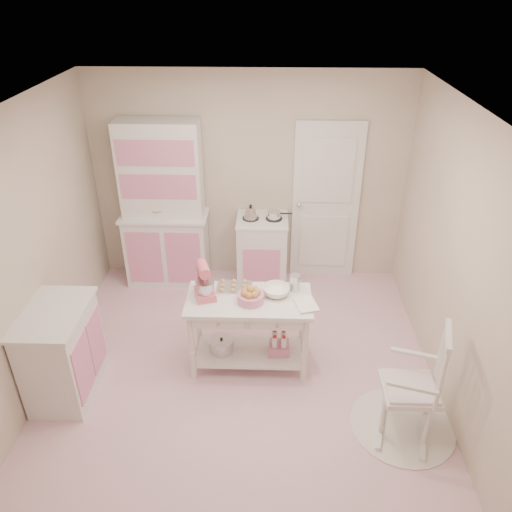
{
  "coord_description": "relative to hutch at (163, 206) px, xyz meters",
  "views": [
    {
      "loc": [
        0.27,
        -3.82,
        3.53
      ],
      "look_at": [
        0.13,
        0.59,
        0.98
      ],
      "focal_mm": 35.0,
      "sensor_mm": 36.0,
      "label": 1
    }
  ],
  "objects": [
    {
      "name": "lace_rug",
      "position": [
        2.5,
        -2.35,
        -1.03
      ],
      "size": [
        0.92,
        0.92,
        0.01
      ],
      "primitive_type": "cylinder",
      "color": "white",
      "rests_on": "ground"
    },
    {
      "name": "cookie_tray",
      "position": [
        0.95,
        -1.39,
        -0.23
      ],
      "size": [
        0.34,
        0.24,
        0.02
      ],
      "primitive_type": "cube",
      "color": "silver",
      "rests_on": "work_table"
    },
    {
      "name": "stove",
      "position": [
        1.2,
        -0.05,
        -0.58
      ],
      "size": [
        0.62,
        0.57,
        0.92
      ],
      "primitive_type": "cube",
      "color": "white",
      "rests_on": "ground"
    },
    {
      "name": "metal_pitcher",
      "position": [
        1.54,
        -1.41,
        -0.16
      ],
      "size": [
        0.1,
        0.1,
        0.17
      ],
      "primitive_type": "cylinder",
      "color": "silver",
      "rests_on": "work_table"
    },
    {
      "name": "bread_basket",
      "position": [
        1.12,
        -1.62,
        -0.19
      ],
      "size": [
        0.25,
        0.25,
        0.09
      ],
      "primitive_type": "cylinder",
      "color": "pink",
      "rests_on": "work_table"
    },
    {
      "name": "stand_mixer",
      "position": [
        0.68,
        -1.55,
        -0.07
      ],
      "size": [
        0.27,
        0.33,
        0.34
      ],
      "primitive_type": "cube",
      "rotation": [
        0.0,
        0.0,
        0.3
      ],
      "color": "#E56074",
      "rests_on": "work_table"
    },
    {
      "name": "recipe_book",
      "position": [
        1.55,
        -1.69,
        -0.23
      ],
      "size": [
        0.24,
        0.29,
        0.02
      ],
      "primitive_type": "imported",
      "rotation": [
        0.0,
        0.0,
        0.26
      ],
      "color": "white",
      "rests_on": "work_table"
    },
    {
      "name": "mixing_bowl",
      "position": [
        1.36,
        -1.49,
        -0.2
      ],
      "size": [
        0.27,
        0.27,
        0.08
      ],
      "primitive_type": "imported",
      "color": "white",
      "rests_on": "work_table"
    },
    {
      "name": "base_cabinet",
      "position": [
        -0.6,
        -2.0,
        -0.58
      ],
      "size": [
        0.54,
        0.84,
        0.92
      ],
      "primitive_type": "cube",
      "color": "white",
      "rests_on": "ground"
    },
    {
      "name": "hutch",
      "position": [
        0.0,
        0.0,
        0.0
      ],
      "size": [
        1.06,
        0.5,
        2.08
      ],
      "primitive_type": "cube",
      "color": "white",
      "rests_on": "ground"
    },
    {
      "name": "room_shell",
      "position": [
        1.03,
        -1.66,
        0.61
      ],
      "size": [
        3.84,
        3.84,
        2.62
      ],
      "color": "pink",
      "rests_on": "ground"
    },
    {
      "name": "door",
      "position": [
        1.98,
        0.21,
        -0.02
      ],
      "size": [
        0.82,
        0.05,
        2.04
      ],
      "primitive_type": "cube",
      "color": "white",
      "rests_on": "ground"
    },
    {
      "name": "work_table",
      "position": [
        1.1,
        -1.57,
        -0.64
      ],
      "size": [
        1.2,
        0.6,
        0.8
      ],
      "primitive_type": "cube",
      "color": "white",
      "rests_on": "ground"
    },
    {
      "name": "rocking_chair",
      "position": [
        2.5,
        -2.35,
        -0.49
      ],
      "size": [
        0.66,
        0.82,
        1.1
      ],
      "primitive_type": "cube",
      "rotation": [
        0.0,
        0.0,
        -0.28
      ],
      "color": "white",
      "rests_on": "ground"
    }
  ]
}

